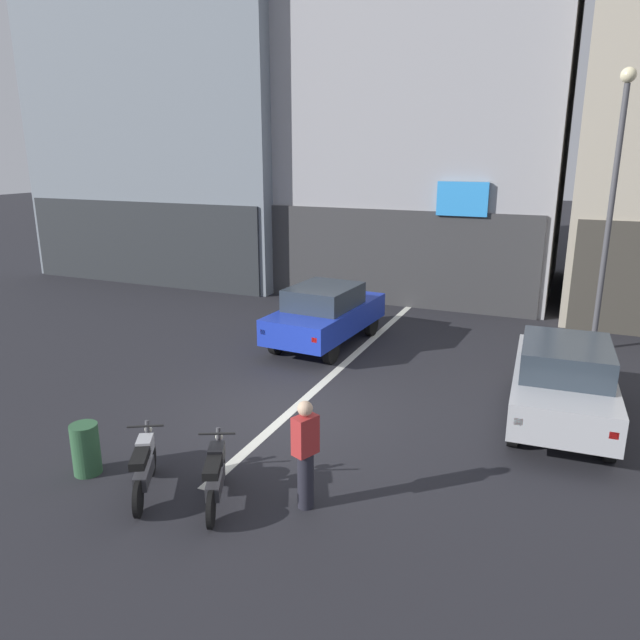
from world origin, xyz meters
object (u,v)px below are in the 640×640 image
object	(u,v)px
car_blue_crossing_near	(326,313)
person_by_motorcycles	(305,454)
motorcycle_silver_row_leftmost	(144,466)
car_silver_parked_kerbside	(563,380)
car_black_down_street	(484,267)
trash_bin	(86,449)
street_lamp	(614,187)
motorcycle_black_row_left_mid	(216,475)

from	to	relation	value
car_blue_crossing_near	person_by_motorcycles	xyz separation A→B (m)	(2.66, -7.13, -0.03)
motorcycle_silver_row_leftmost	car_silver_parked_kerbside	bearing A→B (deg)	41.83
car_silver_parked_kerbside	person_by_motorcycles	size ratio (longest dim) A/B	2.50
car_black_down_street	trash_bin	size ratio (longest dim) A/B	4.83
car_black_down_street	motorcycle_silver_row_leftmost	size ratio (longest dim) A/B	2.76
car_black_down_street	street_lamp	bearing A→B (deg)	-57.89
car_blue_crossing_near	car_silver_parked_kerbside	world-z (taller)	same
car_silver_parked_kerbside	car_black_down_street	distance (m)	11.39
car_black_down_street	motorcycle_silver_row_leftmost	distance (m)	16.29
car_blue_crossing_near	trash_bin	size ratio (longest dim) A/B	4.95
car_black_down_street	person_by_motorcycles	size ratio (longest dim) A/B	2.46
street_lamp	car_silver_parked_kerbside	bearing A→B (deg)	-97.49
street_lamp	car_blue_crossing_near	bearing A→B (deg)	-160.17
motorcycle_black_row_left_mid	person_by_motorcycles	distance (m)	1.39
car_blue_crossing_near	person_by_motorcycles	bearing A→B (deg)	-69.54
motorcycle_silver_row_leftmost	street_lamp	bearing A→B (deg)	57.95
motorcycle_silver_row_leftmost	car_blue_crossing_near	bearing A→B (deg)	92.00
trash_bin	car_black_down_street	bearing A→B (deg)	76.29
car_black_down_street	motorcycle_silver_row_leftmost	world-z (taller)	car_black_down_street
car_blue_crossing_near	motorcycle_silver_row_leftmost	size ratio (longest dim) A/B	2.83
motorcycle_black_row_left_mid	person_by_motorcycles	world-z (taller)	person_by_motorcycles
motorcycle_silver_row_leftmost	motorcycle_black_row_left_mid	world-z (taller)	same
car_silver_parked_kerbside	car_blue_crossing_near	bearing A→B (deg)	155.90
street_lamp	motorcycle_black_row_left_mid	xyz separation A→B (m)	(-5.23, -9.94, -3.74)
motorcycle_black_row_left_mid	trash_bin	distance (m)	2.38
motorcycle_silver_row_leftmost	person_by_motorcycles	world-z (taller)	person_by_motorcycles
car_black_down_street	trash_bin	distance (m)	16.44
car_black_down_street	car_silver_parked_kerbside	bearing A→B (deg)	-74.48
car_blue_crossing_near	person_by_motorcycles	distance (m)	7.61
street_lamp	trash_bin	bearing A→B (deg)	-127.13
car_blue_crossing_near	motorcycle_silver_row_leftmost	world-z (taller)	car_blue_crossing_near
street_lamp	motorcycle_black_row_left_mid	size ratio (longest dim) A/B	4.50
car_blue_crossing_near	car_silver_parked_kerbside	distance (m)	6.53
car_black_down_street	person_by_motorcycles	world-z (taller)	person_by_motorcycles
street_lamp	person_by_motorcycles	distance (m)	10.85
motorcycle_black_row_left_mid	car_blue_crossing_near	bearing A→B (deg)	100.52
car_black_down_street	street_lamp	world-z (taller)	street_lamp
car_silver_parked_kerbside	street_lamp	bearing A→B (deg)	82.51
car_silver_parked_kerbside	trash_bin	distance (m)	8.56
car_silver_parked_kerbside	person_by_motorcycles	bearing A→B (deg)	-126.51
car_black_down_street	motorcycle_black_row_left_mid	xyz separation A→B (m)	(-1.51, -15.86, -0.43)
car_silver_parked_kerbside	car_black_down_street	xyz separation A→B (m)	(-3.05, 10.98, 0.00)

